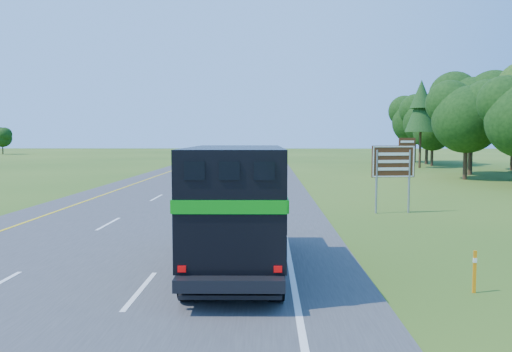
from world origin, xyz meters
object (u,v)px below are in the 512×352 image
object	(u,v)px
white_suv	(200,160)
exit_sign	(394,164)
horse_truck	(237,204)
far_car	(232,150)

from	to	relation	value
white_suv	exit_sign	world-z (taller)	exit_sign
horse_truck	exit_sign	bearing A→B (deg)	55.90
horse_truck	white_suv	bearing A→B (deg)	98.08
white_suv	far_car	size ratio (longest dim) A/B	1.17
far_car	exit_sign	distance (m)	86.21
far_car	exit_sign	world-z (taller)	exit_sign
white_suv	horse_truck	bearing A→B (deg)	-76.84
far_car	horse_truck	bearing A→B (deg)	-83.57
exit_sign	horse_truck	bearing A→B (deg)	-130.94
horse_truck	white_suv	distance (m)	46.84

